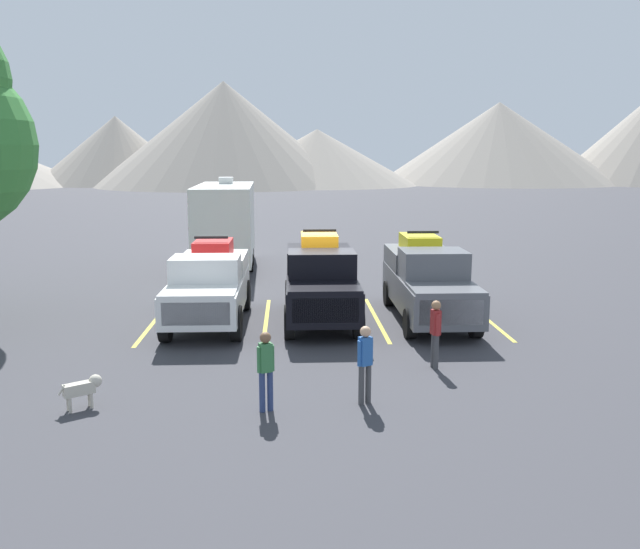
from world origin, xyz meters
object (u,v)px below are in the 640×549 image
dog (84,387)px  pickup_truck_b (321,280)px  person_b (266,366)px  pickup_truck_c (427,280)px  camper_trailer_a (225,222)px  pickup_truck_a (209,284)px  person_a (435,329)px  person_c (365,359)px

dog → pickup_truck_b: bearing=53.6°
person_b → pickup_truck_c: bearing=57.2°
pickup_truck_b → pickup_truck_c: (3.24, 0.13, -0.05)m
person_b → camper_trailer_a: bearing=97.9°
pickup_truck_a → person_a: pickup_truck_a is taller
camper_trailer_a → pickup_truck_b: bearing=-68.4°
pickup_truck_a → person_b: pickup_truck_a is taller
person_a → pickup_truck_c: bearing=80.4°
pickup_truck_b → camper_trailer_a: camper_trailer_a is taller
person_c → person_b: bearing=-171.5°
pickup_truck_c → person_a: 4.84m
pickup_truck_a → pickup_truck_b: 3.30m
person_c → pickup_truck_b: bearing=94.6°
person_b → person_c: (1.96, 0.29, 0.01)m
pickup_truck_a → person_b: 7.24m
dog → pickup_truck_a: bearing=75.9°
camper_trailer_a → person_c: 16.62m
pickup_truck_a → person_c: 7.72m
pickup_truck_b → person_a: pickup_truck_b is taller
pickup_truck_a → person_b: bearing=-74.9°
camper_trailer_a → person_c: camper_trailer_a is taller
pickup_truck_a → person_a: bearing=-38.5°
pickup_truck_a → pickup_truck_c: bearing=1.9°
person_a → dog: bearing=-164.0°
pickup_truck_b → pickup_truck_c: pickup_truck_b is taller
person_a → person_b: 4.55m
pickup_truck_b → person_a: bearing=-62.3°
pickup_truck_b → person_c: size_ratio=3.29×
person_a → person_b: person_a is taller
pickup_truck_c → dog: 10.74m
person_a → dog: person_a is taller
pickup_truck_a → pickup_truck_c: (6.53, 0.21, 0.02)m
camper_trailer_a → pickup_truck_c: bearing=-52.9°
pickup_truck_b → person_c: bearing=-85.4°
pickup_truck_b → camper_trailer_a: 9.99m
person_b → dog: (-3.56, 0.32, -0.49)m
person_c → dog: size_ratio=2.15×
person_c → dog: bearing=179.7°
camper_trailer_a → person_b: camper_trailer_a is taller
person_b → dog: 3.61m
camper_trailer_a → person_a: camper_trailer_a is taller
person_a → camper_trailer_a: bearing=113.7°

